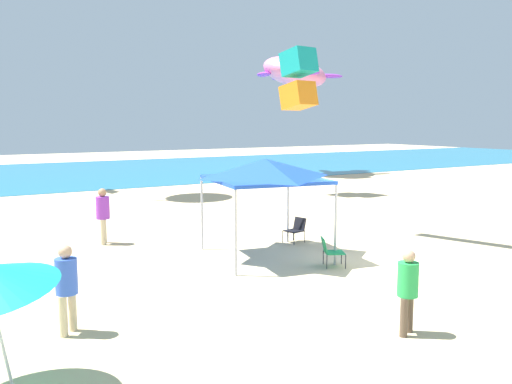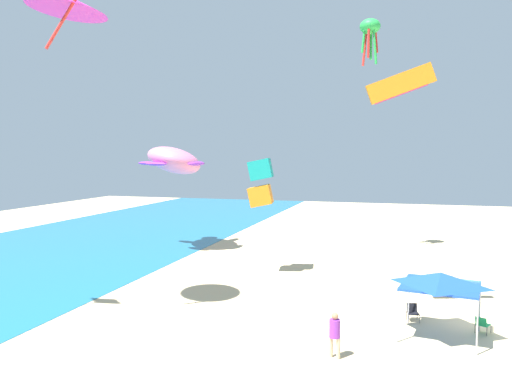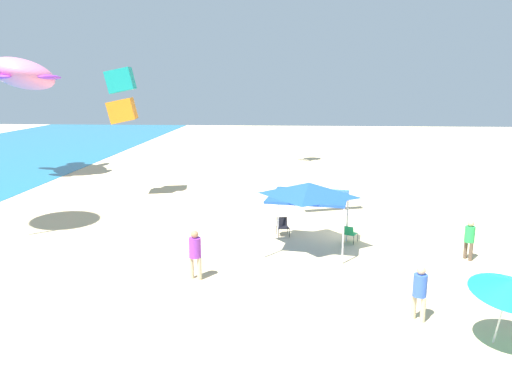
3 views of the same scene
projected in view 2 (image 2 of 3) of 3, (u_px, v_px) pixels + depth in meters
ground at (488, 325)px, 23.71m from camera, size 120.00×120.00×0.10m
canopy_tent at (441, 280)px, 21.89m from camera, size 3.53×3.69×2.93m
folding_chair_left_of_tent at (482, 324)px, 22.42m from camera, size 0.79×0.75×0.82m
folding_chair_near_cooler at (413, 311)px, 24.21m from camera, size 0.72×0.64×0.82m
person_far_stroller at (335, 331)px, 19.72m from camera, size 0.44×0.47×1.84m
kite_parafoil_orange at (401, 84)px, 23.83m from camera, size 0.96×3.34×2.01m
kite_octopus_green at (370, 29)px, 39.54m from camera, size 1.65×1.65×3.66m
kite_turtle_pink at (174, 160)px, 42.33m from camera, size 7.59×7.53×3.24m
kite_box_teal at (261, 183)px, 33.31m from camera, size 1.70×1.89×3.33m
kite_delta_magenta at (68, 3)px, 23.48m from camera, size 5.14×5.17×3.11m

